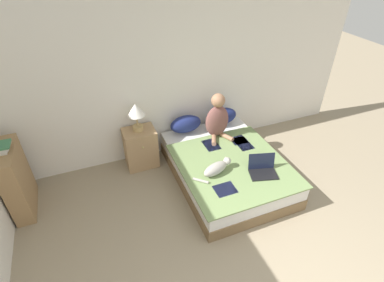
# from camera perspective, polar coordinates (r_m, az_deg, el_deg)

# --- Properties ---
(wall_back) EXTENTS (6.10, 0.05, 2.55)m
(wall_back) POSITION_cam_1_polar(r_m,az_deg,el_deg) (4.63, -2.83, 12.02)
(wall_back) COLOR white
(wall_back) RESTS_ON ground_plane
(bed) EXTENTS (1.48, 1.96, 0.41)m
(bed) POSITION_cam_1_polar(r_m,az_deg,el_deg) (4.51, 6.51, -5.06)
(bed) COLOR brown
(bed) RESTS_ON ground_plane
(pillow_near) EXTENTS (0.51, 0.25, 0.29)m
(pillow_near) POSITION_cam_1_polar(r_m,az_deg,el_deg) (4.80, -1.21, 3.25)
(pillow_near) COLOR navy
(pillow_near) RESTS_ON bed
(pillow_far) EXTENTS (0.51, 0.25, 0.29)m
(pillow_far) POSITION_cam_1_polar(r_m,az_deg,el_deg) (5.03, 5.73, 4.69)
(pillow_far) COLOR navy
(pillow_far) RESTS_ON bed
(person_sitting) EXTENTS (0.38, 0.37, 0.73)m
(person_sitting) POSITION_cam_1_polar(r_m,az_deg,el_deg) (4.63, 4.85, 4.31)
(person_sitting) COLOR brown
(person_sitting) RESTS_ON bed
(cat_tabby) EXTENTS (0.60, 0.30, 0.17)m
(cat_tabby) POSITION_cam_1_polar(r_m,az_deg,el_deg) (4.04, 4.72, -5.15)
(cat_tabby) COLOR #A8A399
(cat_tabby) RESTS_ON bed
(laptop_open) EXTENTS (0.42, 0.37, 0.24)m
(laptop_open) POSITION_cam_1_polar(r_m,az_deg,el_deg) (4.16, 13.31, -5.33)
(laptop_open) COLOR black
(laptop_open) RESTS_ON bed
(nightstand) EXTENTS (0.48, 0.39, 0.64)m
(nightstand) POSITION_cam_1_polar(r_m,az_deg,el_deg) (4.74, -9.74, -1.29)
(nightstand) COLOR tan
(nightstand) RESTS_ON ground_plane
(table_lamp) EXTENTS (0.26, 0.26, 0.44)m
(table_lamp) POSITION_cam_1_polar(r_m,az_deg,el_deg) (4.40, -10.62, 5.42)
(table_lamp) COLOR tan
(table_lamp) RESTS_ON nightstand
(bookshelf) EXTENTS (0.23, 0.72, 0.96)m
(bookshelf) POSITION_cam_1_polar(r_m,az_deg,el_deg) (4.48, -30.39, -6.46)
(bookshelf) COLOR #99754C
(bookshelf) RESTS_ON ground_plane
(book_stack_top) EXTENTS (0.19, 0.23, 0.09)m
(book_stack_top) POSITION_cam_1_polar(r_m,az_deg,el_deg) (4.19, -32.51, -1.01)
(book_stack_top) COLOR beige
(book_stack_top) RESTS_ON bookshelf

